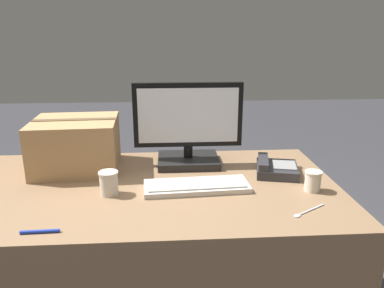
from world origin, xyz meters
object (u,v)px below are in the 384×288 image
object	(u,v)px
keyboard	(197,186)
paper_cup_right	(313,181)
paper_cup_left	(109,183)
pen_marker	(40,231)
desk_phone	(275,168)
spoon	(305,212)
cardboard_box	(76,144)
monitor	(188,130)

from	to	relation	value
keyboard	paper_cup_right	xyz separation A→B (m)	(0.48, -0.05, 0.03)
paper_cup_left	pen_marker	distance (m)	0.35
desk_phone	paper_cup_left	distance (m)	0.76
keyboard	desk_phone	size ratio (longest dim) A/B	1.92
paper_cup_left	spoon	bearing A→B (deg)	-15.99
paper_cup_left	cardboard_box	xyz separation A→B (m)	(-0.19, 0.31, 0.07)
desk_phone	cardboard_box	world-z (taller)	cardboard_box
monitor	paper_cup_right	world-z (taller)	monitor
paper_cup_right	spoon	world-z (taller)	paper_cup_right
desk_phone	pen_marker	distance (m)	1.03
desk_phone	paper_cup_left	size ratio (longest dim) A/B	2.39
spoon	monitor	bearing A→B (deg)	-86.40
monitor	spoon	size ratio (longest dim) A/B	3.48
desk_phone	monitor	bearing A→B (deg)	170.49
keyboard	monitor	bearing A→B (deg)	89.58
paper_cup_right	pen_marker	bearing A→B (deg)	-165.07
desk_phone	cardboard_box	size ratio (longest dim) A/B	0.58
desk_phone	spoon	xyz separation A→B (m)	(0.00, -0.39, -0.02)
keyboard	spoon	bearing A→B (deg)	-36.07
spoon	cardboard_box	world-z (taller)	cardboard_box
desk_phone	paper_cup_left	xyz separation A→B (m)	(-0.73, -0.18, 0.02)
paper_cup_left	desk_phone	bearing A→B (deg)	13.53
keyboard	pen_marker	xyz separation A→B (m)	(-0.54, -0.32, -0.01)
spoon	pen_marker	xyz separation A→B (m)	(-0.92, -0.08, 0.00)
monitor	spoon	bearing A→B (deg)	-54.15
paper_cup_right	cardboard_box	world-z (taller)	cardboard_box
monitor	cardboard_box	xyz separation A→B (m)	(-0.53, -0.02, -0.05)
keyboard	cardboard_box	world-z (taller)	cardboard_box
cardboard_box	pen_marker	size ratio (longest dim) A/B	3.16
monitor	desk_phone	size ratio (longest dim) A/B	2.25
desk_phone	spoon	bearing A→B (deg)	-76.94
keyboard	paper_cup_right	size ratio (longest dim) A/B	5.23
spoon	paper_cup_right	bearing A→B (deg)	-149.44
monitor	cardboard_box	distance (m)	0.54
cardboard_box	pen_marker	world-z (taller)	cardboard_box
monitor	spoon	world-z (taller)	monitor
desk_phone	paper_cup_left	bearing A→B (deg)	-153.75
monitor	desk_phone	distance (m)	0.45
paper_cup_right	spoon	distance (m)	0.22
keyboard	paper_cup_left	bearing A→B (deg)	-178.79
paper_cup_right	spoon	bearing A→B (deg)	-117.20
desk_phone	paper_cup_right	bearing A→B (deg)	-50.43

